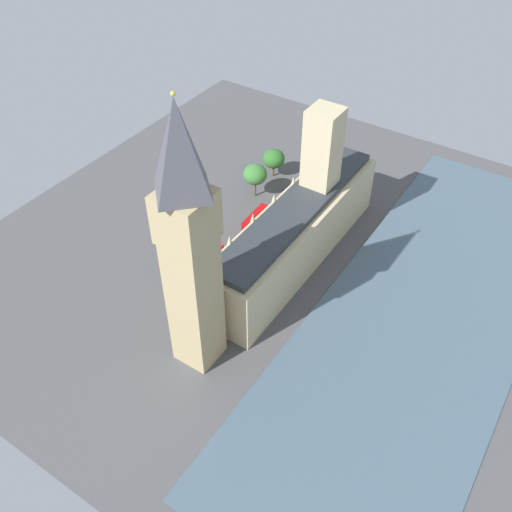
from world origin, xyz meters
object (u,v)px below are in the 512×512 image
object	(u,v)px
car_yellow_cab_trailing	(277,204)
plane_tree_opposite_hall	(255,174)
car_silver_corner	(185,284)
double_decker_bus_leading	(208,261)
clock_tower	(189,244)
parliament_building	(298,226)
plane_tree_slot_10	(274,159)
street_lamp_slot_12	(161,265)
street_lamp_slot_11	(166,259)
plane_tree_midblock	(181,240)
double_decker_bus_under_trees	(256,220)
pedestrian_by_river_gate	(195,306)
pedestrian_kerbside	(306,194)
car_black_far_end	(288,190)
car_dark_green_near_tower	(234,248)

from	to	relation	value
car_yellow_cab_trailing	plane_tree_opposite_hall	world-z (taller)	plane_tree_opposite_hall
car_silver_corner	car_yellow_cab_trailing	bearing A→B (deg)	83.06
double_decker_bus_leading	car_silver_corner	xyz separation A→B (m)	(0.98, 8.23, -1.75)
clock_tower	parliament_building	bearing A→B (deg)	-92.25
plane_tree_slot_10	street_lamp_slot_12	world-z (taller)	plane_tree_slot_10
parliament_building	plane_tree_opposite_hall	xyz separation A→B (m)	(23.33, -15.89, -2.26)
street_lamp_slot_11	street_lamp_slot_12	distance (m)	2.90
plane_tree_midblock	plane_tree_opposite_hall	bearing A→B (deg)	-92.40
plane_tree_slot_10	parliament_building	bearing A→B (deg)	131.47
double_decker_bus_under_trees	pedestrian_by_river_gate	world-z (taller)	double_decker_bus_under_trees
plane_tree_slot_10	pedestrian_kerbside	bearing A→B (deg)	165.72
clock_tower	car_yellow_cab_trailing	world-z (taller)	clock_tower
car_black_far_end	plane_tree_slot_10	world-z (taller)	plane_tree_slot_10
pedestrian_by_river_gate	street_lamp_slot_11	distance (m)	15.18
street_lamp_slot_12	double_decker_bus_under_trees	bearing A→B (deg)	-105.96
parliament_building	pedestrian_by_river_gate	xyz separation A→B (m)	(10.73, 29.13, -9.11)
clock_tower	car_silver_corner	distance (m)	37.29
car_dark_green_near_tower	double_decker_bus_leading	world-z (taller)	double_decker_bus_leading
double_decker_bus_leading	plane_tree_opposite_hall	distance (m)	33.68
double_decker_bus_under_trees	pedestrian_by_river_gate	xyz separation A→B (m)	(-4.33, 32.67, -1.96)
double_decker_bus_under_trees	plane_tree_slot_10	size ratio (longest dim) A/B	1.18
double_decker_bus_under_trees	plane_tree_opposite_hall	world-z (taller)	plane_tree_opposite_hall
double_decker_bus_leading	plane_tree_midblock	distance (m)	9.18
pedestrian_by_river_gate	plane_tree_midblock	world-z (taller)	plane_tree_midblock
car_dark_green_near_tower	car_silver_corner	xyz separation A→B (m)	(2.20, 17.53, 0.00)
car_yellow_cab_trailing	plane_tree_slot_10	bearing A→B (deg)	-56.61
car_silver_corner	clock_tower	bearing A→B (deg)	-46.63
plane_tree_opposite_hall	double_decker_bus_under_trees	bearing A→B (deg)	123.80
plane_tree_slot_10	street_lamp_slot_11	world-z (taller)	plane_tree_slot_10
car_silver_corner	street_lamp_slot_11	world-z (taller)	street_lamp_slot_11
street_lamp_slot_12	clock_tower	bearing A→B (deg)	149.00
double_decker_bus_under_trees	car_silver_corner	xyz separation A→B (m)	(1.91, 28.38, -1.75)
pedestrian_kerbside	double_decker_bus_under_trees	bearing A→B (deg)	-89.57
double_decker_bus_under_trees	car_silver_corner	world-z (taller)	double_decker_bus_under_trees
car_yellow_cab_trailing	double_decker_bus_under_trees	size ratio (longest dim) A/B	0.39
plane_tree_midblock	parliament_building	bearing A→B (deg)	-146.32
car_black_far_end	street_lamp_slot_12	bearing A→B (deg)	79.83
plane_tree_midblock	plane_tree_slot_10	bearing A→B (deg)	-90.37
car_yellow_cab_trailing	street_lamp_slot_11	world-z (taller)	street_lamp_slot_11
pedestrian_by_river_gate	pedestrian_kerbside	distance (m)	53.28
double_decker_bus_under_trees	street_lamp_slot_11	world-z (taller)	street_lamp_slot_11
car_dark_green_near_tower	pedestrian_kerbside	distance (m)	31.71
car_black_far_end	street_lamp_slot_11	world-z (taller)	street_lamp_slot_11
car_silver_corner	plane_tree_slot_10	distance (m)	53.24
double_decker_bus_under_trees	street_lamp_slot_12	size ratio (longest dim) A/B	1.61
car_black_far_end	pedestrian_by_river_gate	xyz separation A→B (m)	(-5.46, 51.62, -0.21)
plane_tree_opposite_hall	street_lamp_slot_12	xyz separation A→B (m)	(0.10, 41.64, -2.97)
parliament_building	clock_tower	xyz separation A→B (m)	(1.53, 38.91, 22.00)
street_lamp_slot_12	plane_tree_slot_10	bearing A→B (deg)	-88.96
car_black_far_end	plane_tree_midblock	world-z (taller)	plane_tree_midblock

